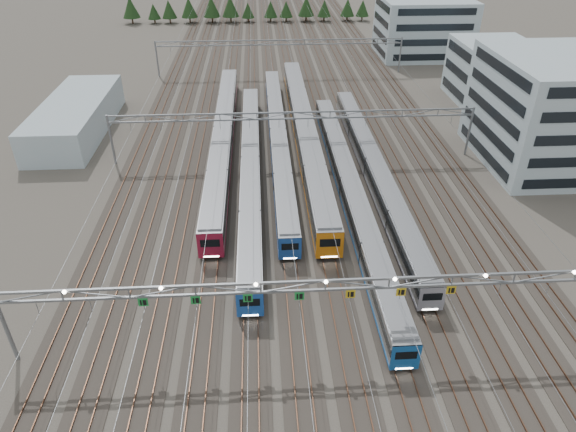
{
  "coord_description": "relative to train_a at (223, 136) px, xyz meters",
  "views": [
    {
      "loc": [
        -5.28,
        -34.07,
        36.16
      ],
      "look_at": [
        -2.2,
        17.4,
        3.5
      ],
      "focal_mm": 32.0,
      "sensor_mm": 36.0,
      "label": 1
    }
  ],
  "objects": [
    {
      "name": "track_bed",
      "position": [
        11.25,
        55.34,
        -0.72
      ],
      "size": [
        54.0,
        260.0,
        5.42
      ],
      "color": "#2D2823",
      "rests_on": "ground"
    },
    {
      "name": "train_f",
      "position": [
        22.5,
        -12.34,
        -0.22
      ],
      "size": [
        2.68,
        57.93,
        3.48
      ],
      "color": "black",
      "rests_on": "ground"
    },
    {
      "name": "ground",
      "position": [
        11.25,
        -44.66,
        -2.21
      ],
      "size": [
        400.0,
        400.0,
        0.0
      ],
      "primitive_type": "plane",
      "color": "#47423A",
      "rests_on": "ground"
    },
    {
      "name": "gantry_near",
      "position": [
        11.2,
        -44.78,
        4.88
      ],
      "size": [
        56.36,
        0.61,
        8.08
      ],
      "color": "gray",
      "rests_on": "ground"
    },
    {
      "name": "depot_bldg_south",
      "position": [
        49.89,
        -7.33,
        5.93
      ],
      "size": [
        18.0,
        22.0,
        16.29
      ],
      "primitive_type": "cube",
      "color": "#A4BBC4",
      "rests_on": "ground"
    },
    {
      "name": "west_shed",
      "position": [
        -26.13,
        8.75,
        0.57
      ],
      "size": [
        10.0,
        30.0,
        5.55
      ],
      "primitive_type": "cube",
      "color": "#A4BBC4",
      "rests_on": "ground"
    },
    {
      "name": "gantry_mid",
      "position": [
        11.25,
        -4.66,
        4.18
      ],
      "size": [
        56.36,
        0.36,
        8.0
      ],
      "color": "gray",
      "rests_on": "ground"
    },
    {
      "name": "treeline",
      "position": [
        10.35,
        97.58,
        2.02
      ],
      "size": [
        93.8,
        5.6,
        7.02
      ],
      "color": "#332114",
      "rests_on": "ground"
    },
    {
      "name": "train_e",
      "position": [
        18.0,
        -18.02,
        -0.24
      ],
      "size": [
        2.64,
        61.11,
        3.44
      ],
      "color": "black",
      "rests_on": "ground"
    },
    {
      "name": "depot_bldg_mid",
      "position": [
        52.67,
        20.59,
        3.53
      ],
      "size": [
        14.0,
        16.0,
        11.49
      ],
      "primitive_type": "cube",
      "color": "#A4BBC4",
      "rests_on": "ground"
    },
    {
      "name": "depot_bldg_north",
      "position": [
        48.47,
        54.78,
        4.76
      ],
      "size": [
        22.0,
        18.0,
        13.94
      ],
      "primitive_type": "cube",
      "color": "#A4BBC4",
      "rests_on": "ground"
    },
    {
      "name": "gantry_far",
      "position": [
        11.25,
        40.34,
        4.18
      ],
      "size": [
        56.36,
        0.36,
        8.0
      ],
      "color": "gray",
      "rests_on": "ground"
    },
    {
      "name": "train_a",
      "position": [
        0.0,
        0.0,
        0.0
      ],
      "size": [
        3.0,
        62.43,
        3.92
      ],
      "color": "black",
      "rests_on": "ground"
    },
    {
      "name": "train_b",
      "position": [
        4.5,
        -10.82,
        -0.2
      ],
      "size": [
        2.71,
        60.53,
        3.53
      ],
      "color": "black",
      "rests_on": "ground"
    },
    {
      "name": "train_c",
      "position": [
        9.0,
        -0.46,
        -0.24
      ],
      "size": [
        2.65,
        63.07,
        3.44
      ],
      "color": "black",
      "rests_on": "ground"
    },
    {
      "name": "train_d",
      "position": [
        13.5,
        1.48,
        0.11
      ],
      "size": [
        3.18,
        67.22,
        4.14
      ],
      "color": "black",
      "rests_on": "ground"
    }
  ]
}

